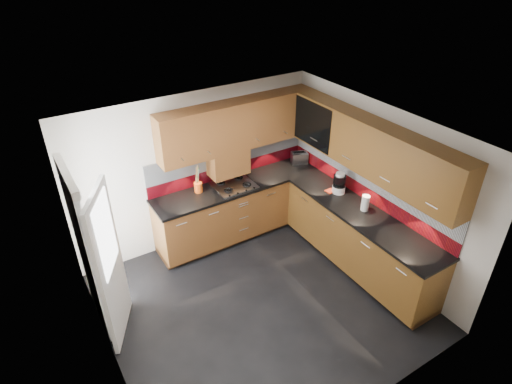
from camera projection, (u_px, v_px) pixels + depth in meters
room at (261, 210)px, 4.94m from camera, size 4.00×3.80×2.64m
base_cabinets at (295, 225)px, 6.50m from camera, size 2.70×3.20×0.95m
countertop at (296, 199)px, 6.23m from camera, size 2.72×3.22×0.04m
backsplash at (300, 171)px, 6.34m from camera, size 2.70×3.20×0.54m
upper_cabinets at (306, 136)px, 5.88m from camera, size 2.50×3.20×0.72m
extractor_hood at (228, 162)px, 6.44m from camera, size 0.60×0.33×0.40m
glass_cabinet at (320, 121)px, 6.29m from camera, size 0.32×0.80×0.66m
back_door at (96, 258)px, 4.92m from camera, size 0.42×1.19×2.04m
gas_hob at (234, 185)px, 6.49m from camera, size 0.61×0.53×0.05m
utensil_pot at (198, 186)px, 6.31m from camera, size 0.12×0.12×0.43m
toaster at (299, 158)px, 7.10m from camera, size 0.31×0.25×0.19m
food_processor at (339, 184)px, 6.27m from camera, size 0.19×0.19×0.32m
paper_towel at (365, 203)px, 5.88m from camera, size 0.14×0.14×0.23m
orange_cloth at (330, 191)px, 6.36m from camera, size 0.14×0.12×0.01m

